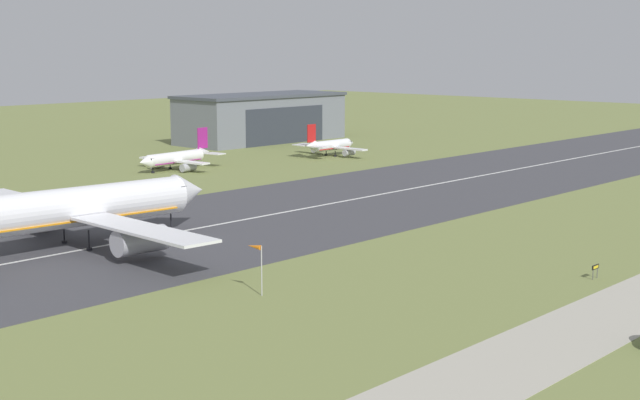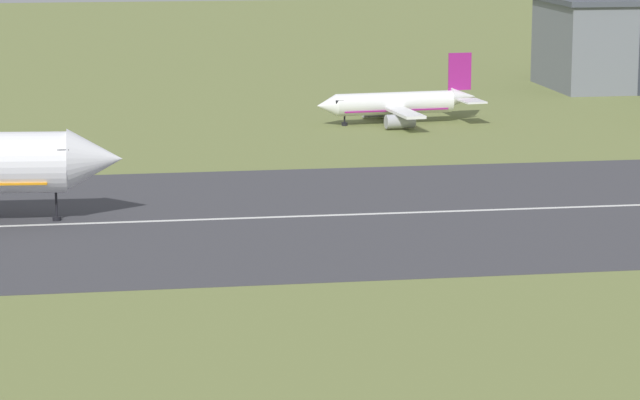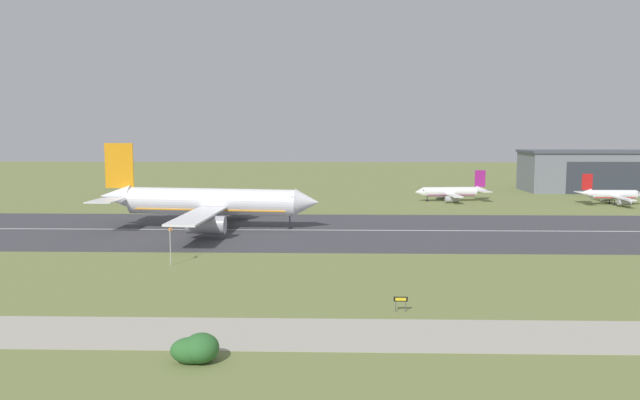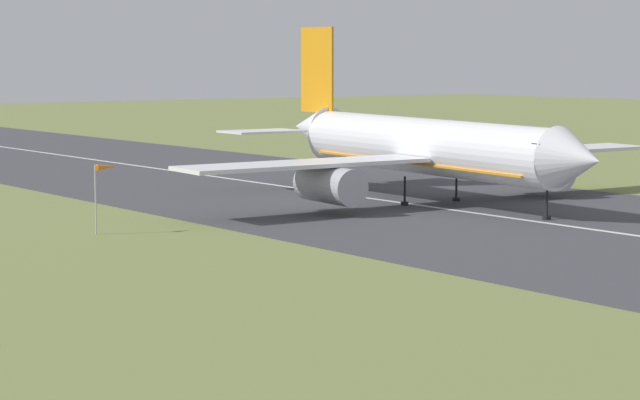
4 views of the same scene
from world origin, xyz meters
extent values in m
plane|color=olive|center=(0.00, 48.36, 0.00)|extent=(749.79, 749.79, 0.00)
cube|color=#3D3D42|center=(0.00, 96.72, 0.03)|extent=(509.79, 53.24, 0.06)
cube|color=silver|center=(0.00, 96.72, 0.07)|extent=(458.81, 0.70, 0.01)
cube|color=#A8A393|center=(0.00, 24.52, 0.03)|extent=(382.34, 11.10, 0.05)
cube|color=slate|center=(95.84, 192.84, 7.18)|extent=(56.18, 22.03, 14.35)
cube|color=#424751|center=(95.84, 192.84, 14.80)|extent=(57.18, 23.03, 0.90)
cube|color=#2D333D|center=(95.84, 181.78, 5.74)|extent=(33.71, 0.12, 11.48)
cylinder|color=white|center=(-30.62, 99.09, 6.15)|extent=(37.93, 7.03, 6.48)
cone|color=white|center=(-9.06, 98.51, 6.15)|extent=(5.65, 6.16, 6.08)
cone|color=white|center=(-53.08, 99.69, 7.23)|extent=(7.43, 5.61, 5.51)
cube|color=black|center=(-12.04, 98.59, 7.35)|extent=(1.24, 5.14, 0.45)
cube|color=orange|center=(-30.62, 99.09, 4.49)|extent=(34.08, 6.63, 0.62)
cube|color=white|center=(-30.31, 82.36, 5.09)|extent=(6.78, 27.56, 0.47)
cylinder|color=#A8A8B2|center=(-29.05, 84.52, 2.98)|extent=(7.97, 3.94, 3.83)
cube|color=white|center=(-29.42, 115.78, 5.09)|extent=(6.78, 27.56, 0.47)
cylinder|color=#A8A8B2|center=(-28.27, 113.55, 2.98)|extent=(7.97, 3.94, 3.83)
cube|color=orange|center=(-51.99, 99.66, 14.27)|extent=(6.55, 0.46, 10.23)
cube|color=white|center=(-52.60, 92.06, 7.05)|extent=(5.97, 9.36, 0.24)
cube|color=white|center=(-52.19, 107.28, 7.05)|extent=(5.97, 9.36, 0.24)
cylinder|color=black|center=(-12.97, 98.62, 1.57)|extent=(0.24, 0.24, 3.14)
cylinder|color=black|center=(-12.97, 98.62, 0.22)|extent=(0.84, 0.84, 0.44)
cylinder|color=black|center=(-30.46, 95.47, 1.57)|extent=(0.24, 0.24, 3.14)
cylinder|color=black|center=(-30.46, 95.47, 0.22)|extent=(0.84, 0.84, 0.44)
cylinder|color=black|center=(-30.27, 102.69, 1.57)|extent=(0.24, 0.24, 3.14)
cylinder|color=black|center=(-30.27, 102.69, 0.22)|extent=(0.84, 0.84, 0.44)
cylinder|color=white|center=(81.37, 149.13, 3.05)|extent=(13.53, 2.88, 2.87)
cone|color=white|center=(89.42, 149.14, 3.05)|extent=(2.58, 2.87, 2.87)
cone|color=white|center=(72.89, 149.12, 3.56)|extent=(3.44, 2.58, 2.58)
cube|color=black|center=(88.00, 149.14, 3.62)|extent=(1.10, 2.44, 0.44)
cube|color=red|center=(81.37, 149.13, 2.26)|extent=(12.18, 2.74, 0.20)
cube|color=white|center=(81.65, 142.36, 2.55)|extent=(2.36, 10.67, 0.40)
cylinder|color=#A8A8B2|center=(82.12, 143.22, 1.41)|extent=(3.73, 1.78, 1.78)
cube|color=white|center=(81.63, 155.89, 2.55)|extent=(2.36, 10.67, 0.40)
cylinder|color=#A8A8B2|center=(82.10, 155.04, 1.41)|extent=(3.73, 1.78, 1.78)
cube|color=red|center=(73.40, 149.12, 6.92)|extent=(3.12, 0.28, 4.87)
cube|color=white|center=(73.01, 145.49, 3.48)|extent=(2.73, 4.39, 0.24)
cube|color=white|center=(73.00, 152.75, 3.48)|extent=(2.73, 4.39, 0.24)
cylinder|color=black|center=(86.93, 149.13, 0.81)|extent=(0.24, 0.24, 1.62)
cylinder|color=black|center=(86.93, 149.13, 0.22)|extent=(0.84, 0.84, 0.44)
cylinder|color=black|center=(81.14, 147.41, 0.81)|extent=(0.24, 0.24, 1.62)
cylinder|color=black|center=(81.14, 147.41, 0.22)|extent=(0.84, 0.84, 0.44)
cylinder|color=black|center=(81.14, 150.85, 0.81)|extent=(0.24, 0.24, 1.62)
cylinder|color=black|center=(81.14, 150.85, 0.22)|extent=(0.84, 0.84, 0.44)
cylinder|color=white|center=(33.64, 157.86, 2.93)|extent=(17.17, 4.81, 3.12)
cone|color=white|center=(23.82, 156.87, 2.93)|extent=(3.11, 3.39, 3.12)
cone|color=white|center=(43.94, 158.90, 3.49)|extent=(4.01, 3.17, 2.81)
cube|color=black|center=(25.36, 157.03, 3.56)|extent=(1.36, 2.75, 0.44)
cube|color=#991E7A|center=(33.64, 157.86, 2.07)|extent=(15.47, 4.48, 0.20)
cube|color=white|center=(32.67, 164.12, 2.38)|extent=(3.76, 9.76, 0.40)
cylinder|color=#A8A8B2|center=(32.19, 163.31, 1.17)|extent=(4.24, 2.33, 1.94)
cube|color=white|center=(33.94, 151.53, 2.38)|extent=(3.76, 9.76, 0.40)
cylinder|color=#A8A8B2|center=(33.30, 152.24, 1.17)|extent=(4.24, 2.33, 1.94)
cube|color=#991E7A|center=(43.38, 158.84, 7.15)|extent=(3.41, 0.62, 5.31)
cube|color=white|center=(43.38, 162.81, 3.40)|extent=(3.44, 5.05, 0.24)
cube|color=white|center=(44.17, 154.95, 3.40)|extent=(3.44, 5.05, 0.24)
cylinder|color=black|center=(26.41, 157.13, 0.68)|extent=(0.24, 0.24, 1.37)
cylinder|color=black|center=(26.41, 157.13, 0.22)|extent=(0.84, 0.84, 0.44)
cylinder|color=black|center=(33.62, 159.74, 0.68)|extent=(0.24, 0.24, 1.37)
cylinder|color=black|center=(33.62, 159.74, 0.22)|extent=(0.84, 0.84, 0.44)
cylinder|color=black|center=(33.99, 156.01, 0.68)|extent=(0.24, 0.24, 1.37)
cylinder|color=black|center=(33.99, 156.01, 0.22)|extent=(0.84, 0.84, 0.44)
ellipsoid|color=#2D662D|center=(-15.11, 15.90, 1.40)|extent=(3.45, 3.66, 2.81)
ellipsoid|color=#2D662D|center=(-16.00, 15.65, 1.25)|extent=(3.95, 2.71, 2.49)
cylinder|color=#B7B7BC|center=(-29.61, 59.09, 3.09)|extent=(0.14, 0.14, 6.18)
cone|color=orange|center=(-29.71, 60.26, 5.93)|extent=(0.78, 2.10, 0.60)
cylinder|color=#4C4C51|center=(4.94, 33.32, 0.64)|extent=(0.10, 0.10, 1.28)
cylinder|color=#4C4C51|center=(6.14, 33.32, 0.64)|extent=(0.10, 0.10, 1.28)
cube|color=black|center=(5.54, 33.32, 1.58)|extent=(1.72, 0.12, 0.59)
cube|color=yellow|center=(5.54, 33.25, 1.58)|extent=(1.31, 0.02, 0.35)
camera|label=1|loc=(-100.97, -17.44, 29.51)|focal=50.00mm
camera|label=2|loc=(-10.61, -50.14, 31.38)|focal=85.00mm
camera|label=3|loc=(-2.21, -40.99, 21.73)|focal=35.00mm
camera|label=4|loc=(70.28, 10.41, 15.13)|focal=70.00mm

